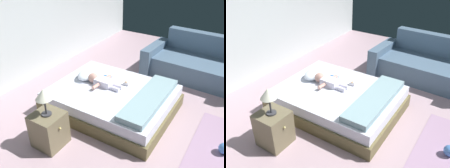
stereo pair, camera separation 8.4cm
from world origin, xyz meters
The scene contains 13 objects.
ground_plane centered at (0.00, 0.00, 0.00)m, with size 8.00×8.00×0.00m, color #B798A3.
wall_behind_bed centered at (0.00, 3.00, 1.39)m, with size 8.00×0.12×2.78m, color silver.
bed centered at (0.29, 1.03, 0.18)m, with size 1.46×1.90×0.37m.
pillow centered at (0.42, 1.58, 0.45)m, with size 0.46×0.30×0.15m.
baby centered at (0.33, 1.26, 0.43)m, with size 0.48×0.60×0.16m.
toothbrush centered at (0.62, 1.33, 0.38)m, with size 0.04×0.16×0.02m.
couch centered at (2.14, 0.17, 0.27)m, with size 1.16×2.00×0.81m.
nightstand centered at (-0.82, 1.32, 0.24)m, with size 0.38×0.41×0.49m.
lamp centered at (-0.82, 1.32, 0.77)m, with size 0.21×0.21×0.37m.
rug centered at (0.28, -0.71, 0.00)m, with size 1.43×0.84×0.01m.
toy_ball centered at (0.22, -0.71, 0.08)m, with size 0.14×0.14×0.14m, color #4A80CD.
blanket centered at (0.29, 0.40, 0.42)m, with size 1.32×0.39×0.09m.
baby_bottle centered at (0.53, 0.91, 0.40)m, with size 0.07×0.10×0.08m.
Camera 2 is at (-2.44, -0.75, 2.38)m, focal length 39.14 mm.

